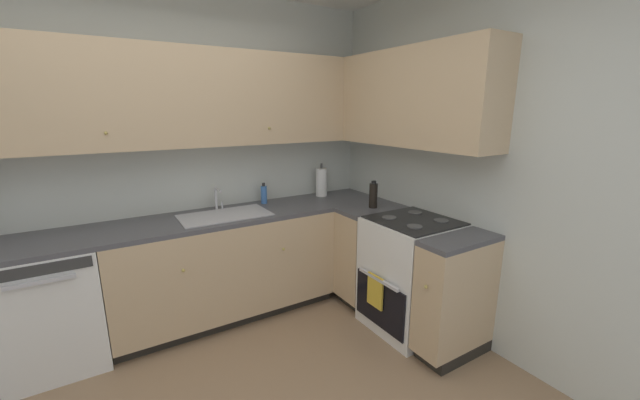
# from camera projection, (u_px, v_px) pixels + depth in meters

# --- Properties ---
(wall_back) EXTENTS (3.97, 0.05, 2.68)m
(wall_back) POSITION_uv_depth(u_px,v_px,m) (154.00, 161.00, 3.00)
(wall_back) COLOR silver
(wall_back) RESTS_ON ground_plane
(wall_right) EXTENTS (0.05, 3.47, 2.68)m
(wall_right) POSITION_uv_depth(u_px,v_px,m) (497.00, 170.00, 2.58)
(wall_right) COLOR silver
(wall_right) RESTS_ON ground_plane
(dishwasher) EXTENTS (0.60, 0.63, 0.87)m
(dishwasher) POSITION_uv_depth(u_px,v_px,m) (53.00, 306.00, 2.55)
(dishwasher) COLOR white
(dishwasher) RESTS_ON ground_plane
(lower_cabinets_back) EXTENTS (1.81, 0.62, 0.87)m
(lower_cabinets_back) POSITION_uv_depth(u_px,v_px,m) (226.00, 267.00, 3.17)
(lower_cabinets_back) COLOR tan
(lower_cabinets_back) RESTS_ON ground_plane
(countertop_back) EXTENTS (3.01, 0.60, 0.03)m
(countertop_back) POSITION_uv_depth(u_px,v_px,m) (222.00, 217.00, 3.06)
(countertop_back) COLOR #4C4C51
(countertop_back) RESTS_ON lower_cabinets_back
(lower_cabinets_right) EXTENTS (0.62, 1.22, 0.87)m
(lower_cabinets_right) POSITION_uv_depth(u_px,v_px,m) (403.00, 273.00, 3.06)
(lower_cabinets_right) COLOR tan
(lower_cabinets_right) RESTS_ON ground_plane
(countertop_right) EXTENTS (0.60, 1.22, 0.03)m
(countertop_right) POSITION_uv_depth(u_px,v_px,m) (406.00, 221.00, 2.95)
(countertop_right) COLOR #4C4C51
(countertop_right) RESTS_ON lower_cabinets_right
(oven_range) EXTENTS (0.68, 0.62, 1.05)m
(oven_range) POSITION_uv_depth(u_px,v_px,m) (411.00, 274.00, 2.99)
(oven_range) COLOR white
(oven_range) RESTS_ON ground_plane
(upper_cabinets_back) EXTENTS (2.69, 0.34, 0.74)m
(upper_cabinets_back) POSITION_uv_depth(u_px,v_px,m) (189.00, 98.00, 2.87)
(upper_cabinets_back) COLOR tan
(upper_cabinets_right) EXTENTS (0.32, 1.77, 0.74)m
(upper_cabinets_right) POSITION_uv_depth(u_px,v_px,m) (400.00, 99.00, 3.03)
(upper_cabinets_right) COLOR tan
(sink) EXTENTS (0.71, 0.40, 0.10)m
(sink) POSITION_uv_depth(u_px,v_px,m) (225.00, 220.00, 3.04)
(sink) COLOR #B7B7BC
(sink) RESTS_ON countertop_back
(faucet) EXTENTS (0.07, 0.16, 0.20)m
(faucet) POSITION_uv_depth(u_px,v_px,m) (217.00, 196.00, 3.18)
(faucet) COLOR silver
(faucet) RESTS_ON countertop_back
(soap_bottle) EXTENTS (0.06, 0.06, 0.19)m
(soap_bottle) POSITION_uv_depth(u_px,v_px,m) (264.00, 194.00, 3.41)
(soap_bottle) COLOR #3F72BF
(soap_bottle) RESTS_ON countertop_back
(paper_towel_roll) EXTENTS (0.11, 0.11, 0.34)m
(paper_towel_roll) POSITION_uv_depth(u_px,v_px,m) (321.00, 182.00, 3.69)
(paper_towel_roll) COLOR white
(paper_towel_roll) RESTS_ON countertop_back
(oil_bottle) EXTENTS (0.07, 0.07, 0.24)m
(oil_bottle) POSITION_uv_depth(u_px,v_px,m) (373.00, 195.00, 3.25)
(oil_bottle) COLOR black
(oil_bottle) RESTS_ON countertop_right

